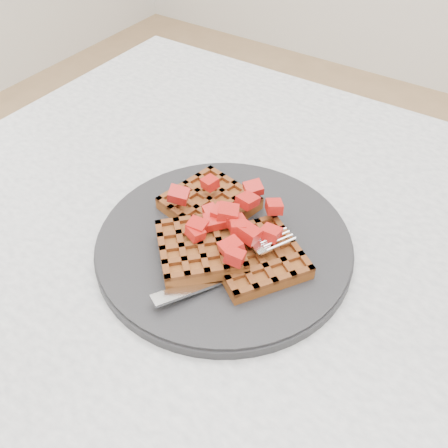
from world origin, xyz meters
name	(u,v)px	position (x,y,z in m)	size (l,w,h in m)	color
table	(328,336)	(0.00, 0.00, 0.64)	(1.20, 0.80, 0.75)	silver
plate	(224,243)	(-0.14, -0.03, 0.76)	(0.30, 0.30, 0.02)	black
waffles	(222,234)	(-0.14, -0.04, 0.78)	(0.22, 0.19, 0.03)	brown
strawberry_pile	(224,215)	(-0.14, -0.03, 0.80)	(0.15, 0.15, 0.02)	#A00808
fork	(235,269)	(-0.10, -0.07, 0.77)	(0.02, 0.18, 0.02)	silver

